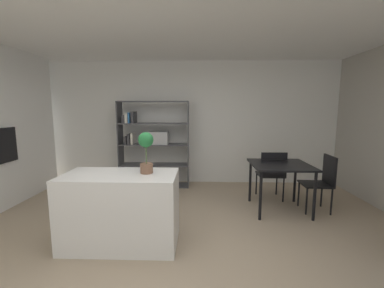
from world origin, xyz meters
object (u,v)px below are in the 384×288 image
kitchen_island (121,209)px  dining_chair_far (272,171)px  dining_table (280,169)px  dining_chair_window_side (322,179)px  built_in_oven (2,146)px  open_bookshelf (150,143)px  potted_plant_on_island (146,149)px

kitchen_island → dining_chair_far: size_ratio=1.50×
dining_table → dining_chair_window_side: dining_chair_window_side is taller
built_in_oven → kitchen_island: size_ratio=0.44×
dining_table → dining_chair_far: (0.00, 0.46, -0.15)m
open_bookshelf → dining_chair_window_side: 3.33m
built_in_oven → dining_chair_window_side: bearing=1.5°
built_in_oven → kitchen_island: bearing=-23.5°
built_in_oven → open_bookshelf: size_ratio=0.33×
dining_chair_far → dining_chair_window_side: 0.82m
kitchen_island → dining_table: (2.27, 1.10, 0.25)m
built_in_oven → dining_table: 4.51m
potted_plant_on_island → dining_chair_window_side: 2.91m
dining_chair_far → dining_chair_window_side: (0.68, -0.47, 0.00)m
potted_plant_on_island → dining_chair_window_side: size_ratio=0.54×
potted_plant_on_island → dining_chair_far: potted_plant_on_island is taller
kitchen_island → dining_chair_window_side: dining_chair_window_side is taller
built_in_oven → potted_plant_on_island: bearing=-19.8°
open_bookshelf → built_in_oven: bearing=-146.5°
dining_chair_window_side → dining_chair_far: bearing=-122.5°
built_in_oven → dining_chair_far: bearing=7.6°
dining_chair_far → open_bookshelf: bearing=-19.0°
potted_plant_on_island → dining_chair_window_side: bearing=21.7°
built_in_oven → dining_chair_window_side: (5.17, 0.14, -0.54)m
open_bookshelf → dining_table: (2.37, -1.26, -0.25)m
kitchen_island → open_bookshelf: bearing=92.5°
dining_table → potted_plant_on_island: bearing=-151.8°
kitchen_island → built_in_oven: bearing=156.5°
dining_chair_window_side → potted_plant_on_island: bearing=-66.3°
dining_chair_far → potted_plant_on_island: bearing=37.3°
potted_plant_on_island → open_bookshelf: open_bookshelf is taller
dining_table → open_bookshelf: bearing=152.0°
built_in_oven → open_bookshelf: bearing=33.5°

